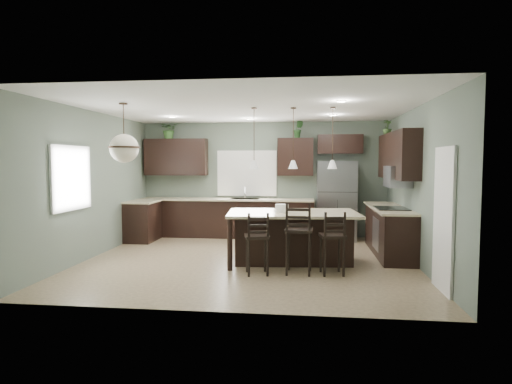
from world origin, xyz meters
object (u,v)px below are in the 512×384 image
(serving_dish, at_px, (282,208))
(bar_stool_center, at_px, (299,238))
(bar_stool_right, at_px, (332,243))
(plant_back_left, at_px, (169,129))
(kitchen_island, at_px, (293,237))
(refrigerator, at_px, (336,201))
(bar_stool_left, at_px, (257,243))

(serving_dish, height_order, bar_stool_center, bar_stool_center)
(serving_dish, height_order, bar_stool_right, serving_dish)
(serving_dish, relative_size, plant_back_left, 0.51)
(serving_dish, bearing_deg, bar_stool_right, -41.16)
(kitchen_island, xyz_separation_m, plant_back_left, (-3.13, 2.61, 2.17))
(kitchen_island, distance_m, bar_stool_center, 0.79)
(serving_dish, height_order, plant_back_left, plant_back_left)
(refrigerator, distance_m, bar_stool_center, 3.32)
(plant_back_left, bearing_deg, bar_stool_left, -53.64)
(refrigerator, height_order, plant_back_left, plant_back_left)
(refrigerator, bearing_deg, bar_stool_center, -104.35)
(refrigerator, height_order, kitchen_island, refrigerator)
(serving_dish, distance_m, bar_stool_center, 0.91)
(bar_stool_left, bearing_deg, serving_dish, 55.47)
(refrigerator, xyz_separation_m, serving_dish, (-1.14, -2.45, 0.07))
(kitchen_island, height_order, serving_dish, serving_dish)
(kitchen_island, distance_m, serving_dish, 0.57)
(refrigerator, bearing_deg, plant_back_left, 177.51)
(bar_stool_center, bearing_deg, serving_dish, 116.05)
(bar_stool_left, bearing_deg, bar_stool_right, -6.97)
(bar_stool_right, bearing_deg, kitchen_island, 121.32)
(kitchen_island, relative_size, bar_stool_left, 2.27)
(refrigerator, bearing_deg, bar_stool_right, -94.99)
(bar_stool_left, xyz_separation_m, plant_back_left, (-2.58, 3.51, 2.12))
(refrigerator, bearing_deg, serving_dish, -114.98)
(bar_stool_center, xyz_separation_m, bar_stool_right, (0.54, -0.00, -0.07))
(bar_stool_right, bearing_deg, bar_stool_center, 170.43)
(serving_dish, relative_size, bar_stool_right, 0.23)
(serving_dish, xyz_separation_m, bar_stool_left, (-0.35, -0.88, -0.48))
(serving_dish, distance_m, plant_back_left, 4.26)
(bar_stool_center, distance_m, plant_back_left, 5.12)
(kitchen_island, bearing_deg, bar_stool_right, -54.65)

